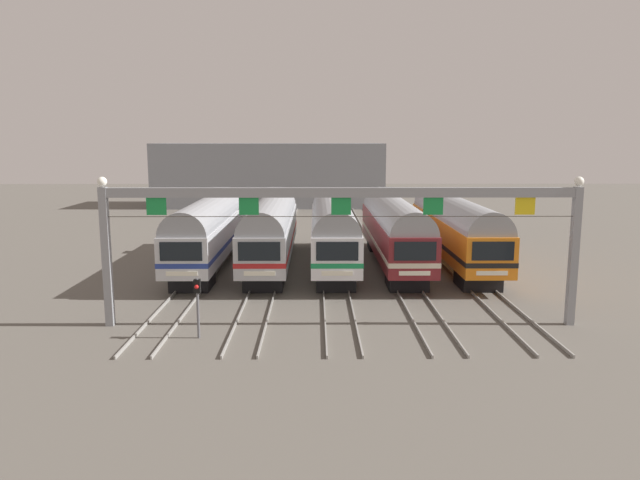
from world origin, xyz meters
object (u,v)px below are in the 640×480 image
commuter_train_orange (455,227)px  yard_signal_mast (197,296)px  commuter_train_silver (210,228)px  commuter_train_stainless (271,227)px  commuter_train_maroon (394,227)px  catenary_gantry (341,214)px  commuter_train_white (333,227)px

commuter_train_orange → yard_signal_mast: size_ratio=6.70×
commuter_train_silver → commuter_train_orange: bearing=-0.0°
commuter_train_stainless → commuter_train_maroon: size_ratio=1.00×
commuter_train_silver → catenary_gantry: bearing=-58.1°
commuter_train_white → commuter_train_maroon: (4.21, 0.00, 0.00)m
commuter_train_white → commuter_train_orange: bearing=0.0°
commuter_train_white → commuter_train_stainless: bearing=179.9°
commuter_train_maroon → commuter_train_stainless: bearing=180.0°
commuter_train_silver → yard_signal_mast: 15.52m
commuter_train_orange → catenary_gantry: bearing=-122.0°
commuter_train_white → catenary_gantry: bearing=-90.0°
commuter_train_stainless → yard_signal_mast: commuter_train_stainless is taller
commuter_train_maroon → commuter_train_white: bearing=-179.9°
commuter_train_stainless → commuter_train_white: size_ratio=1.00×
commuter_train_stainless → catenary_gantry: catenary_gantry is taller
commuter_train_maroon → commuter_train_silver: bearing=180.0°
commuter_train_white → commuter_train_silver: bearing=180.0°
yard_signal_mast → commuter_train_orange: bearing=46.2°
commuter_train_orange → catenary_gantry: catenary_gantry is taller
commuter_train_stainless → commuter_train_white: commuter_train_stainless is taller
commuter_train_stainless → commuter_train_maroon: 8.42m
commuter_train_stainless → commuter_train_orange: commuter_train_stainless is taller
commuter_train_orange → catenary_gantry: 16.11m
catenary_gantry → yard_signal_mast: catenary_gantry is taller
commuter_train_white → commuter_train_orange: same height
commuter_train_orange → yard_signal_mast: bearing=-133.8°
catenary_gantry → commuter_train_white: bearing=90.0°
commuter_train_stainless → yard_signal_mast: size_ratio=6.70×
commuter_train_silver → commuter_train_stainless: size_ratio=1.00×
commuter_train_silver → commuter_train_maroon: size_ratio=1.00×
commuter_train_white → catenary_gantry: size_ratio=0.82×
catenary_gantry → yard_signal_mast: bearing=-163.6°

